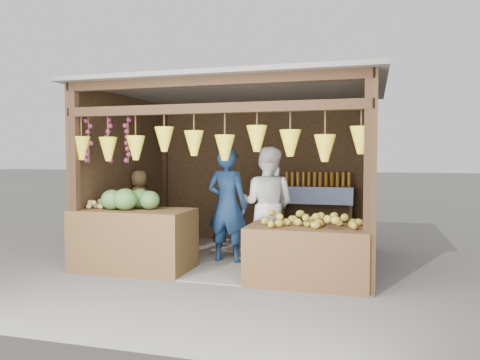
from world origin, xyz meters
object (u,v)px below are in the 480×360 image
Objects in this scene: woman_standing at (268,205)px; counter_left at (134,240)px; man_standing at (227,205)px; counter_right at (308,255)px; vendor_seated at (139,202)px.

counter_left is at bearing 39.00° from woman_standing.
man_standing is 0.61m from woman_standing.
counter_right is (2.46, -0.02, -0.07)m from counter_left.
counter_left is 0.94× the size of man_standing.
counter_right is at bearing 154.63° from man_standing.
vendor_seated is at bearing 157.08° from counter_right.
counter_right is 0.87× the size of man_standing.
man_standing reaches higher than counter_right.
counter_left is at bearing 41.60° from man_standing.
counter_left is 2.46m from counter_right.
woman_standing is at bearing -146.44° from vendor_seated.
counter_left reaches higher than counter_right.
man_standing is (-1.32, 0.82, 0.51)m from counter_right.
vendor_seated is at bearing 114.77° from counter_left.
man_standing is at bearing 35.26° from counter_left.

